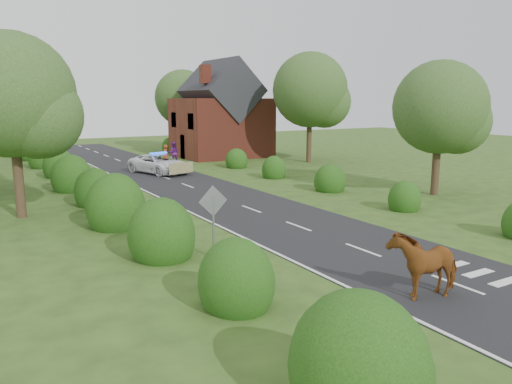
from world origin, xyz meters
TOP-DOWN VIEW (x-y plane):
  - ground at (0.00, 0.00)m, footprint 120.00×120.00m
  - road at (0.00, 15.00)m, footprint 6.00×70.00m
  - road_markings at (-1.60, 12.93)m, footprint 4.96×70.00m
  - hedgerow_left at (-6.51, 11.69)m, footprint 2.75×50.41m
  - hedgerow_right at (6.60, 11.21)m, footprint 2.10×45.78m
  - tree_left_a at (-9.75, 11.86)m, footprint 5.74×5.60m
  - tree_right_a at (11.23, 5.87)m, footprint 5.33×5.20m
  - tree_right_b at (14.29, 21.84)m, footprint 6.56×6.40m
  - tree_right_c at (9.27, 37.85)m, footprint 6.15×6.00m
  - road_sign at (-5.00, 2.00)m, footprint 1.06×0.08m
  - house at (9.49, 30.00)m, footprint 8.00×7.40m
  - cow at (-1.42, -3.94)m, footprint 2.31×1.43m
  - police_van at (0.35, 22.15)m, footprint 3.74×5.60m
  - pedestrian_red at (2.19, 25.71)m, footprint 0.75×0.75m
  - pedestrian_purple at (3.43, 27.02)m, footprint 1.04×0.90m

SIDE VIEW (x-z plane):
  - ground at x=0.00m, z-range 0.00..0.00m
  - road at x=0.00m, z-range 0.00..0.02m
  - road_markings at x=-1.60m, z-range 0.02..0.03m
  - hedgerow_right at x=6.60m, z-range -0.50..1.60m
  - police_van at x=0.35m, z-range -0.07..1.50m
  - hedgerow_left at x=-6.51m, z-range -0.75..2.25m
  - cow at x=-1.42m, z-range 0.00..1.55m
  - pedestrian_red at x=2.19m, z-range 0.00..1.76m
  - pedestrian_purple at x=3.43m, z-range 0.00..1.85m
  - road_sign at x=-5.00m, z-range 0.39..2.92m
  - house at x=9.49m, z-range -0.80..8.37m
  - tree_right_a at x=11.23m, z-range 0.96..8.52m
  - tree_left_a at x=-9.75m, z-range 1.15..9.53m
  - tree_right_c at x=9.27m, z-range 1.05..9.63m
  - tree_right_b at x=14.29m, z-range 1.24..10.64m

